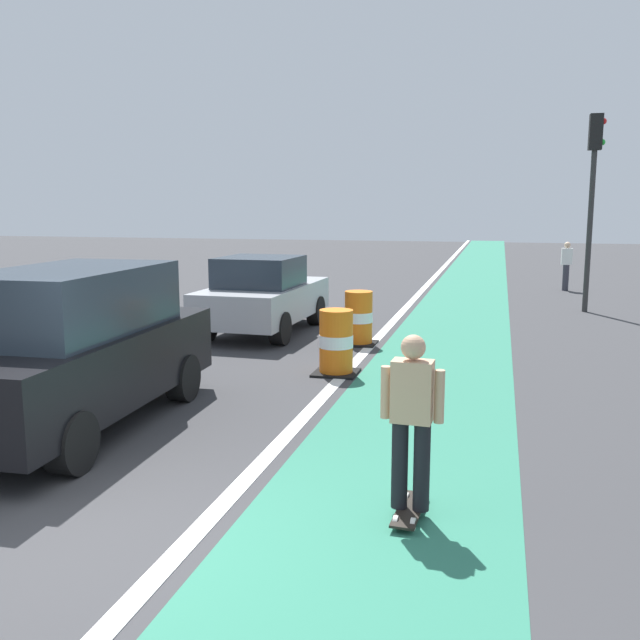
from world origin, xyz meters
TOP-DOWN VIEW (x-y plane):
  - ground_plane at (0.00, 0.00)m, footprint 100.00×100.00m
  - bike_lane_strip at (2.40, 12.00)m, footprint 2.50×80.00m
  - lane_divider_stripe at (0.90, 12.00)m, footprint 0.20×80.00m
  - skateboarder_on_lane at (2.65, 1.20)m, footprint 0.57×0.81m
  - parked_suv_nearest at (-1.80, 2.73)m, footprint 2.02×4.65m
  - parked_sedan_second at (-1.68, 9.65)m, footprint 2.02×4.15m
  - traffic_barrel_front at (0.76, 6.32)m, footprint 0.73×0.73m
  - traffic_barrel_mid at (0.63, 8.88)m, footprint 0.73×0.73m
  - traffic_light_corner at (5.61, 14.71)m, footprint 0.41×0.32m
  - pedestrian_crossing at (5.50, 19.45)m, footprint 0.34×0.20m

SIDE VIEW (x-z plane):
  - ground_plane at x=0.00m, z-range 0.00..0.00m
  - bike_lane_strip at x=2.40m, z-range 0.00..0.01m
  - lane_divider_stripe at x=0.90m, z-range 0.00..0.01m
  - traffic_barrel_front at x=0.76m, z-range -0.01..1.08m
  - traffic_barrel_mid at x=0.63m, z-range -0.01..1.08m
  - parked_sedan_second at x=-1.68m, z-range -0.02..1.68m
  - pedestrian_crossing at x=5.50m, z-range 0.06..1.67m
  - skateboarder_on_lane at x=2.65m, z-range 0.07..1.76m
  - parked_suv_nearest at x=-1.80m, z-range 0.02..2.06m
  - traffic_light_corner at x=5.61m, z-range 0.95..6.05m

